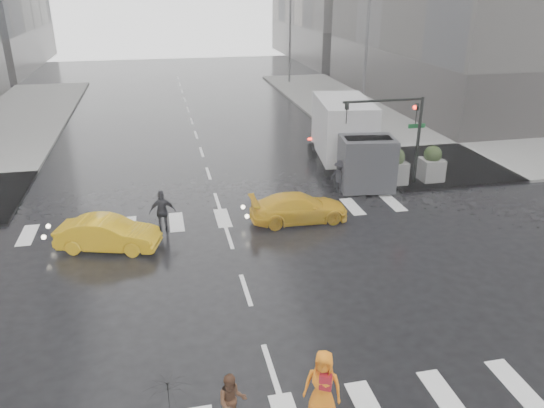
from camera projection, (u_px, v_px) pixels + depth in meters
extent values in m
plane|color=black|center=(246.00, 290.00, 17.76)|extent=(120.00, 120.00, 0.00)
cube|color=slate|center=(477.00, 127.00, 37.33)|extent=(35.00, 35.00, 0.15)
cube|color=#2E2B29|center=(517.00, 72.00, 46.93)|extent=(26.05, 26.05, 4.40)
cube|color=#2E2B29|center=(384.00, 40.00, 73.07)|extent=(26.05, 26.05, 4.40)
cylinder|color=black|center=(418.00, 142.00, 26.06)|extent=(0.16, 0.16, 4.50)
cylinder|color=black|center=(383.00, 101.00, 24.84)|extent=(4.00, 0.12, 0.12)
imported|color=black|center=(416.00, 113.00, 25.45)|extent=(0.16, 0.20, 1.00)
imported|color=black|center=(346.00, 113.00, 24.68)|extent=(0.16, 0.20, 1.00)
sphere|color=#FF190C|center=(415.00, 107.00, 25.32)|extent=(0.20, 0.20, 0.20)
cube|color=#0D5E25|center=(417.00, 126.00, 26.04)|extent=(0.90, 0.03, 0.22)
cylinder|color=#59595B|center=(365.00, 66.00, 34.40)|extent=(0.20, 0.20, 9.00)
cylinder|color=#59595B|center=(290.00, 37.00, 52.42)|extent=(0.20, 0.20, 9.00)
cube|color=slate|center=(357.00, 175.00, 26.25)|extent=(1.10, 1.10, 1.10)
sphere|color=#212E14|center=(358.00, 160.00, 25.94)|extent=(0.90, 0.90, 0.90)
cube|color=slate|center=(394.00, 172.00, 26.64)|extent=(1.10, 1.10, 1.10)
sphere|color=#212E14|center=(396.00, 157.00, 26.33)|extent=(0.90, 0.90, 0.90)
cube|color=slate|center=(431.00, 169.00, 27.04)|extent=(1.10, 1.10, 1.10)
sphere|color=#212E14|center=(433.00, 154.00, 26.73)|extent=(0.90, 0.90, 0.90)
imported|color=black|center=(169.00, 400.00, 10.34)|extent=(1.15, 1.17, 0.88)
imported|color=#4C2D1B|center=(232.00, 401.00, 12.05)|extent=(0.70, 0.55, 1.42)
imported|color=orange|center=(323.00, 385.00, 12.26)|extent=(1.05, 0.92, 1.81)
cube|color=maroon|center=(326.00, 382.00, 12.01)|extent=(0.32, 0.27, 0.40)
imported|color=black|center=(163.00, 212.00, 21.56)|extent=(1.06, 0.65, 1.80)
imported|color=black|center=(340.00, 177.00, 25.64)|extent=(1.14, 1.19, 1.65)
imported|color=#E9AB0C|center=(108.00, 234.00, 20.25)|extent=(4.10, 2.39, 1.28)
imported|color=#E9AB0C|center=(299.00, 208.00, 22.66)|extent=(3.73, 1.72, 1.22)
cube|color=#B9B9BC|center=(343.00, 127.00, 28.63)|extent=(2.66, 5.11, 3.00)
cube|color=#2E2F33|center=(367.00, 163.00, 25.77)|extent=(2.55, 2.00, 2.55)
cube|color=black|center=(368.00, 148.00, 25.47)|extent=(2.22, 1.00, 1.00)
cylinder|color=black|center=(344.00, 184.00, 25.69)|extent=(0.31, 1.00, 1.00)
cylinder|color=black|center=(389.00, 180.00, 26.15)|extent=(0.31, 1.00, 1.00)
cylinder|color=black|center=(329.00, 168.00, 27.89)|extent=(0.31, 1.00, 1.00)
cylinder|color=black|center=(370.00, 165.00, 28.35)|extent=(0.31, 1.00, 1.00)
cylinder|color=black|center=(312.00, 151.00, 30.69)|extent=(0.31, 1.00, 1.00)
cylinder|color=black|center=(350.00, 148.00, 31.15)|extent=(0.31, 1.00, 1.00)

